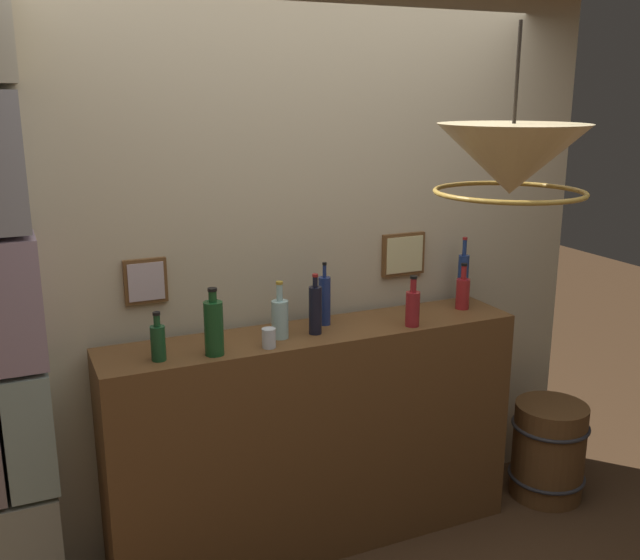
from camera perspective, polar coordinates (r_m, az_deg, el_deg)
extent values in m
cube|color=beige|center=(3.39, -2.19, 1.85)|extent=(3.20, 0.08, 2.73)
cube|color=brown|center=(3.16, -13.72, -0.07)|extent=(0.18, 0.03, 0.19)
cube|color=beige|center=(3.15, -13.67, -0.14)|extent=(0.15, 0.01, 0.16)
cube|color=brown|center=(3.61, 6.62, 2.06)|extent=(0.23, 0.03, 0.21)
cube|color=beige|center=(3.59, 6.75, 2.01)|extent=(0.20, 0.01, 0.18)
cube|color=#9B9C8B|center=(3.46, -23.07, -18.93)|extent=(0.36, 0.32, 0.51)
cube|color=#95AA9F|center=(3.21, -22.21, -10.70)|extent=(0.18, 0.32, 0.51)
cube|color=#A78C9E|center=(3.03, -23.19, -1.48)|extent=(0.20, 0.32, 0.51)
cube|color=brown|center=(3.45, -0.35, -12.59)|extent=(1.94, 0.37, 1.08)
cylinder|color=#194B22|center=(2.95, -8.45, -3.84)|extent=(0.08, 0.08, 0.23)
cylinder|color=#194B22|center=(2.91, -8.55, -1.31)|extent=(0.03, 0.03, 0.05)
cylinder|color=black|center=(2.90, -8.57, -0.76)|extent=(0.04, 0.04, 0.01)
cylinder|color=black|center=(3.17, -0.38, -2.44)|extent=(0.06, 0.06, 0.22)
cylinder|color=black|center=(3.13, -0.39, -0.15)|extent=(0.02, 0.02, 0.05)
cylinder|color=maroon|center=(3.12, -0.39, 0.37)|extent=(0.03, 0.03, 0.01)
cylinder|color=#1A4A26|center=(2.94, -12.76, -4.94)|extent=(0.06, 0.06, 0.14)
cylinder|color=#1A4A26|center=(2.91, -12.86, -3.18)|extent=(0.03, 0.03, 0.05)
cylinder|color=black|center=(2.90, -12.90, -2.62)|extent=(0.03, 0.03, 0.01)
cylinder|color=#A5CDCB|center=(3.13, -3.21, -3.16)|extent=(0.07, 0.07, 0.17)
cylinder|color=#A5CDCB|center=(3.09, -3.24, -1.01)|extent=(0.03, 0.03, 0.08)
cylinder|color=#B7932D|center=(3.08, -3.25, -0.22)|extent=(0.03, 0.03, 0.01)
cylinder|color=maroon|center=(3.61, 11.29, -1.10)|extent=(0.07, 0.07, 0.15)
cylinder|color=maroon|center=(3.58, 11.38, 0.59)|extent=(0.03, 0.03, 0.07)
cylinder|color=black|center=(3.58, 11.41, 1.22)|extent=(0.03, 0.03, 0.01)
cylinder|color=navy|center=(3.29, 0.36, -1.68)|extent=(0.06, 0.06, 0.23)
cylinder|color=navy|center=(3.25, 0.36, 0.71)|extent=(0.02, 0.02, 0.06)
cylinder|color=black|center=(3.25, 0.36, 1.30)|extent=(0.02, 0.02, 0.01)
cylinder|color=maroon|center=(3.31, 7.38, -2.30)|extent=(0.07, 0.07, 0.16)
cylinder|color=maroon|center=(3.28, 7.44, -0.42)|extent=(0.03, 0.03, 0.06)
cylinder|color=black|center=(3.27, 7.47, 0.22)|extent=(0.03, 0.03, 0.01)
cylinder|color=navy|center=(3.72, 11.31, 0.11)|extent=(0.06, 0.06, 0.24)
cylinder|color=navy|center=(3.69, 11.44, 2.55)|extent=(0.02, 0.02, 0.08)
cylinder|color=maroon|center=(3.68, 11.47, 3.26)|extent=(0.02, 0.02, 0.01)
cylinder|color=silver|center=(3.03, -4.09, -4.63)|extent=(0.06, 0.06, 0.08)
cone|color=beige|center=(2.39, 15.01, 9.28)|extent=(0.48, 0.48, 0.22)
cylinder|color=black|center=(2.38, 15.44, 15.64)|extent=(0.01, 0.01, 0.31)
torus|color=#AD8433|center=(2.40, 14.84, 6.78)|extent=(0.49, 0.49, 0.02)
cylinder|color=brown|center=(4.13, 17.72, -12.77)|extent=(0.38, 0.38, 0.52)
torus|color=#333338|center=(4.07, 17.88, -10.93)|extent=(0.41, 0.41, 0.02)
torus|color=#333338|center=(4.20, 17.56, -14.55)|extent=(0.41, 0.41, 0.02)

